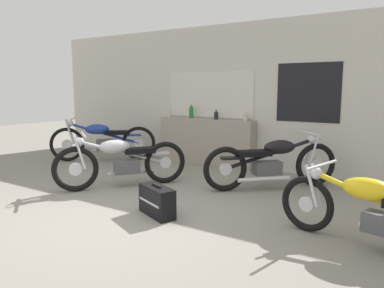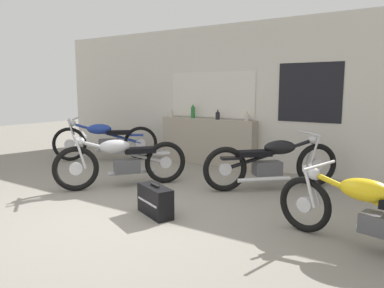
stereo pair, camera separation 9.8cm
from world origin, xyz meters
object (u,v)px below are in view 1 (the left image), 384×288
(motorcycle_silver, at_px, (122,161))
(motorcycle_black, at_px, (272,162))
(bottle_right_center, at_px, (246,117))
(motorcycle_blue, at_px, (103,140))
(bottle_leftmost, at_px, (169,113))
(motorcycle_yellow, at_px, (380,212))
(bottle_center, at_px, (216,115))
(hard_case_black, at_px, (157,201))
(bottle_left_center, at_px, (191,111))

(motorcycle_silver, bearing_deg, motorcycle_black, 31.51)
(bottle_right_center, height_order, motorcycle_blue, bottle_right_center)
(bottle_leftmost, height_order, motorcycle_yellow, bottle_leftmost)
(motorcycle_silver, bearing_deg, bottle_leftmost, 108.41)
(motorcycle_yellow, relative_size, motorcycle_blue, 1.19)
(bottle_center, xyz_separation_m, motorcycle_blue, (-2.33, -0.82, -0.58))
(motorcycle_blue, bearing_deg, motorcycle_yellow, -17.70)
(bottle_right_center, distance_m, motorcycle_black, 1.55)
(bottle_center, distance_m, hard_case_black, 3.21)
(bottle_center, relative_size, motorcycle_black, 0.12)
(bottle_center, distance_m, motorcycle_yellow, 4.26)
(motorcycle_black, bearing_deg, bottle_left_center, 154.84)
(bottle_right_center, bearing_deg, motorcycle_blue, -163.42)
(bottle_left_center, height_order, motorcycle_black, bottle_left_center)
(motorcycle_yellow, distance_m, hard_case_black, 2.46)
(bottle_right_center, xyz_separation_m, motorcycle_silver, (-1.04, -2.28, -0.59))
(bottle_right_center, bearing_deg, motorcycle_black, -47.68)
(bottle_left_center, distance_m, motorcycle_blue, 2.02)
(motorcycle_yellow, xyz_separation_m, hard_case_black, (-2.42, -0.36, -0.21))
(bottle_left_center, relative_size, bottle_right_center, 1.79)
(bottle_left_center, distance_m, motorcycle_silver, 2.35)
(motorcycle_blue, bearing_deg, hard_case_black, -33.92)
(bottle_leftmost, distance_m, bottle_right_center, 1.78)
(motorcycle_blue, bearing_deg, bottle_center, 19.44)
(bottle_center, bearing_deg, bottle_left_center, 177.78)
(motorcycle_silver, relative_size, motorcycle_blue, 1.02)
(bottle_left_center, relative_size, motorcycle_blue, 0.18)
(bottle_left_center, bearing_deg, motorcycle_silver, -85.36)
(bottle_center, bearing_deg, hard_case_black, -73.68)
(hard_case_black, bearing_deg, bottle_center, 106.32)
(bottle_leftmost, relative_size, bottle_right_center, 1.07)
(bottle_left_center, bearing_deg, hard_case_black, -63.74)
(hard_case_black, bearing_deg, bottle_leftmost, 124.38)
(bottle_leftmost, relative_size, motorcycle_blue, 0.11)
(bottle_center, height_order, motorcycle_yellow, bottle_center)
(bottle_leftmost, distance_m, motorcycle_blue, 1.54)
(bottle_left_center, distance_m, bottle_center, 0.61)
(motorcycle_black, bearing_deg, bottle_right_center, 132.32)
(bottle_center, relative_size, motorcycle_yellow, 0.09)
(bottle_left_center, bearing_deg, bottle_right_center, 1.42)
(bottle_leftmost, relative_size, motorcycle_yellow, 0.09)
(bottle_leftmost, relative_size, hard_case_black, 0.30)
(bottle_center, bearing_deg, motorcycle_black, -32.47)
(motorcycle_blue, bearing_deg, motorcycle_black, -2.61)
(bottle_right_center, bearing_deg, bottle_left_center, -178.58)
(motorcycle_black, height_order, hard_case_black, motorcycle_black)
(bottle_center, distance_m, motorcycle_blue, 2.54)
(motorcycle_silver, relative_size, motorcycle_black, 1.07)
(bottle_center, xyz_separation_m, bottle_right_center, (0.61, 0.05, -0.01))
(bottle_left_center, bearing_deg, bottle_center, -2.22)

